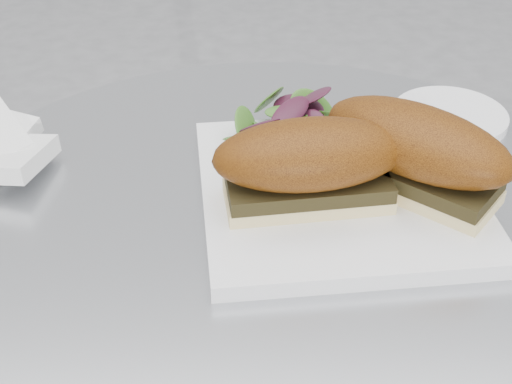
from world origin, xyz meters
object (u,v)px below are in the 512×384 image
sandwich_right (416,149)px  saucer (450,116)px  plate (338,191)px  sandwich_left (309,163)px

sandwich_right → saucer: bearing=102.3°
plate → sandwich_left: (-0.03, -0.03, 0.05)m
sandwich_left → saucer: (0.17, 0.17, -0.05)m
plate → sandwich_right: size_ratio=1.34×
plate → saucer: plate is taller
plate → sandwich_right: bearing=-6.6°
sandwich_right → saucer: sandwich_right is taller
plate → sandwich_left: size_ratio=1.43×
sandwich_left → sandwich_right: size_ratio=0.93×
plate → saucer: (0.14, 0.14, -0.00)m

